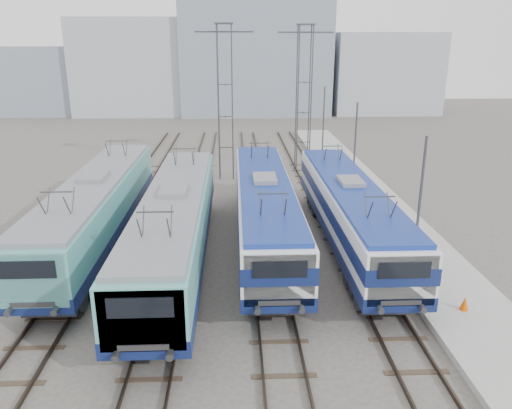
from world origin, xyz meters
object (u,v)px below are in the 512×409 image
object	(u,v)px
locomotive_center_left	(175,223)
mast_mid	(354,156)
locomotive_far_right	(350,208)
catenary_tower_west	(225,96)
mast_rear	(323,126)
safety_cone	(465,303)
locomotive_center_right	(265,206)
mast_front	(418,216)
catenary_tower_east	(304,93)
locomotive_far_left	(96,207)

from	to	relation	value
locomotive_center_left	mast_mid	world-z (taller)	mast_mid
locomotive_far_right	catenary_tower_west	size ratio (longest dim) A/B	1.48
locomotive_center_left	mast_rear	xyz separation A→B (m)	(10.85, 21.30, 1.16)
mast_mid	safety_cone	size ratio (longest dim) A/B	12.09
locomotive_center_right	locomotive_far_right	xyz separation A→B (m)	(4.50, -0.36, -0.06)
safety_cone	mast_mid	bearing A→B (deg)	95.22
locomotive_far_right	mast_rear	distance (m)	19.35
catenary_tower_west	locomotive_center_left	bearing A→B (deg)	-97.41
safety_cone	locomotive_far_right	bearing A→B (deg)	113.64
mast_front	locomotive_center_left	bearing A→B (deg)	166.05
mast_front	mast_mid	size ratio (longest dim) A/B	1.00
locomotive_far_right	mast_rear	bearing A→B (deg)	84.50
catenary_tower_west	catenary_tower_east	world-z (taller)	same
locomotive_center_right	mast_front	distance (m)	8.25
catenary_tower_west	mast_front	xyz separation A→B (m)	(8.60, -20.00, -3.14)
catenary_tower_west	mast_front	world-z (taller)	catenary_tower_west
locomotive_center_right	catenary_tower_east	bearing A→B (deg)	75.85
mast_front	mast_mid	bearing A→B (deg)	90.00
locomotive_far_right	catenary_tower_west	distance (m)	17.22
locomotive_center_right	mast_rear	bearing A→B (deg)	71.39
catenary_tower_west	mast_mid	bearing A→B (deg)	-42.93
locomotive_far_left	locomotive_center_right	xyz separation A→B (m)	(9.00, -0.37, 0.01)
locomotive_far_right	safety_cone	distance (m)	8.09
locomotive_far_left	mast_rear	size ratio (longest dim) A/B	2.67
locomotive_center_left	catenary_tower_east	size ratio (longest dim) A/B	1.57
mast_front	locomotive_far_right	bearing A→B (deg)	111.16
catenary_tower_west	catenary_tower_east	distance (m)	6.80
safety_cone	catenary_tower_east	bearing A→B (deg)	97.96
catenary_tower_west	catenary_tower_east	size ratio (longest dim) A/B	1.00
locomotive_far_left	safety_cone	world-z (taller)	locomotive_far_left
locomotive_center_right	catenary_tower_east	distance (m)	17.91
locomotive_center_right	catenary_tower_west	distance (m)	15.64
locomotive_far_left	locomotive_center_right	distance (m)	9.01
mast_mid	mast_rear	distance (m)	12.00
locomotive_center_left	mast_rear	distance (m)	23.94
locomotive_far_left	locomotive_center_right	size ratio (longest dim) A/B	1.02
locomotive_far_left	mast_rear	distance (m)	24.06
locomotive_far_left	mast_front	size ratio (longest dim) A/B	2.67
locomotive_center_left	mast_rear	size ratio (longest dim) A/B	2.69
locomotive_far_right	locomotive_center_left	bearing A→B (deg)	-166.97
locomotive_far_left	mast_front	bearing A→B (deg)	-19.76
mast_front	safety_cone	size ratio (longest dim) A/B	12.09
locomotive_far_left	catenary_tower_west	bearing A→B (deg)	65.02
mast_rear	locomotive_far_left	bearing A→B (deg)	-129.70
locomotive_center_right	mast_front	world-z (taller)	mast_front
locomotive_center_right	locomotive_center_left	bearing A→B (deg)	-151.49
locomotive_center_right	mast_rear	world-z (taller)	mast_rear
catenary_tower_west	mast_front	distance (m)	22.00
locomotive_center_right	locomotive_far_right	size ratio (longest dim) A/B	1.03
locomotive_center_left	safety_cone	distance (m)	13.34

